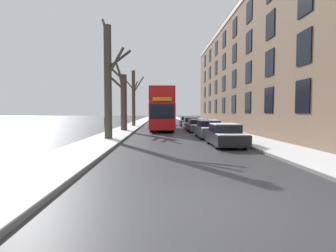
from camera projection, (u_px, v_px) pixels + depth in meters
name	position (u px, v px, depth m)	size (l,w,h in m)	color
ground_plane	(217.00, 204.00, 5.71)	(320.00, 320.00, 0.00)	#38383D
sidewalk_left	(142.00, 121.00, 58.44)	(2.72, 130.00, 0.16)	slate
sidewalk_right	(188.00, 121.00, 58.78)	(2.72, 130.00, 0.16)	slate
terrace_facade_right	(278.00, 69.00, 26.94)	(9.10, 44.31, 12.92)	#7A604C
bare_tree_left_0	(108.00, 80.00, 18.21)	(2.47, 2.77, 9.11)	#423A30
bare_tree_left_1	(123.00, 99.00, 26.94)	(2.55, 2.16, 7.37)	#423A30
bare_tree_left_2	(134.00, 97.00, 35.88)	(3.22, 2.71, 7.70)	#423A30
double_decker_bus	(162.00, 108.00, 29.34)	(2.53, 10.54, 4.48)	red
parked_car_0	(225.00, 136.00, 15.43)	(1.76, 3.95, 1.33)	black
parked_car_1	(209.00, 129.00, 20.61)	(1.76, 4.38, 1.40)	#474C56
parked_car_2	(197.00, 126.00, 26.97)	(1.89, 4.52, 1.34)	#474C56
parked_car_3	(191.00, 123.00, 32.29)	(1.73, 3.91, 1.44)	#9EA3AD
parked_car_4	(186.00, 122.00, 37.55)	(1.78, 4.15, 1.47)	black
oncoming_van	(158.00, 116.00, 43.34)	(2.01, 5.49, 2.50)	#333842
pedestrian_left_sidewalk	(107.00, 126.00, 19.23)	(0.39, 0.39, 1.80)	navy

